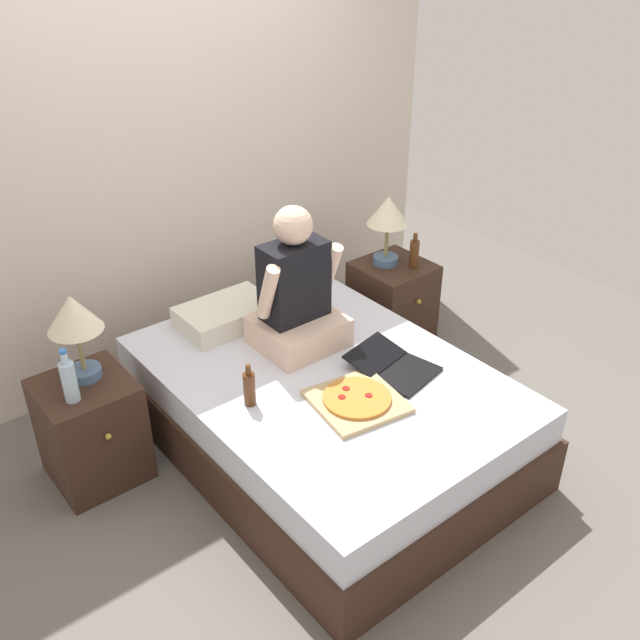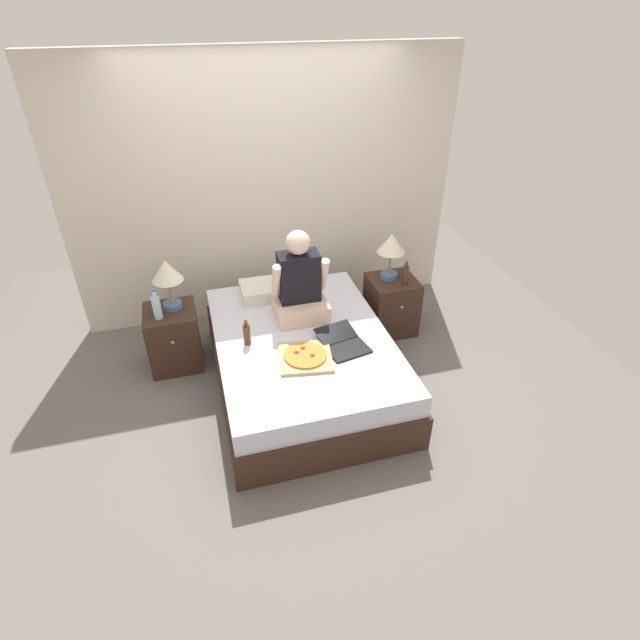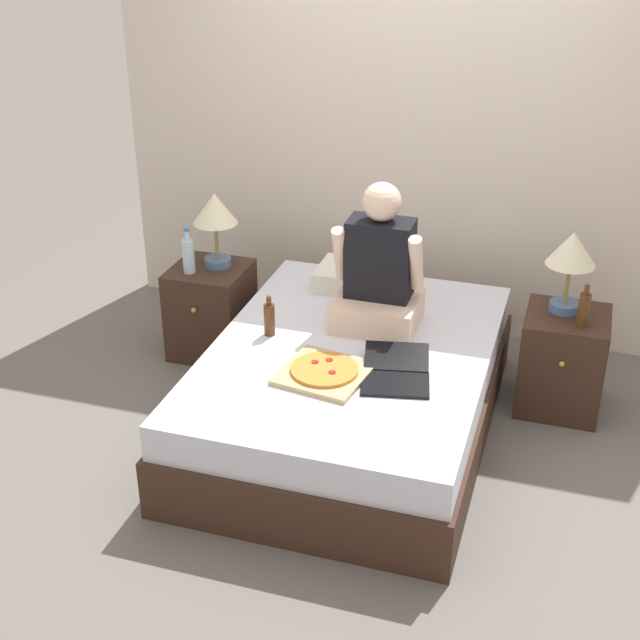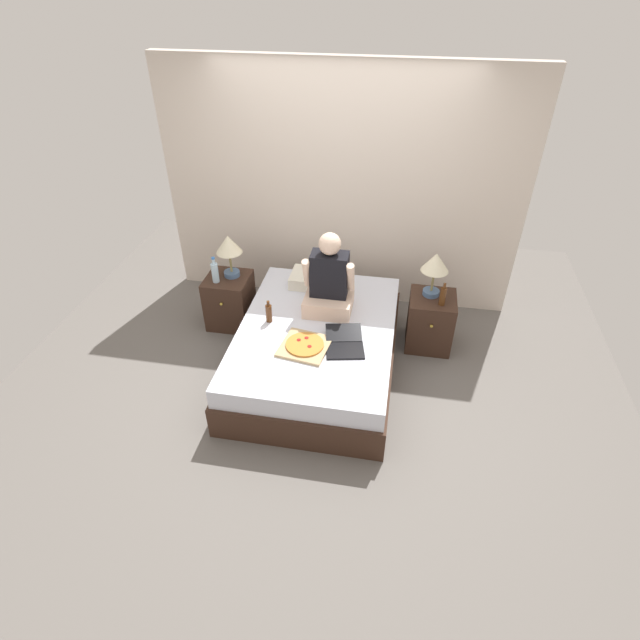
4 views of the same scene
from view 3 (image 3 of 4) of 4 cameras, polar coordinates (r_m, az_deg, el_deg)
ground_plane at (r=4.80m, az=1.90°, el=-6.95°), size 5.71×5.71×0.00m
wall_back at (r=5.48m, az=6.03°, el=11.82°), size 3.71×0.12×2.50m
bed at (r=4.66m, az=1.94°, el=-4.48°), size 1.43×1.99×0.49m
nightstand_left at (r=5.43m, az=-6.98°, el=0.63°), size 0.44×0.47×0.56m
lamp_on_left_nightstand at (r=5.22m, az=-6.73°, el=6.77°), size 0.26×0.26×0.45m
water_bottle at (r=5.23m, az=-8.42°, el=4.16°), size 0.07×0.07×0.28m
nightstand_right at (r=5.02m, az=15.24°, el=-2.56°), size 0.44×0.47×0.56m
lamp_on_right_nightstand at (r=4.81m, az=15.79°, el=4.06°), size 0.26×0.26×0.45m
beer_bottle at (r=4.76m, az=16.54°, el=0.68°), size 0.06×0.06×0.23m
pillow at (r=5.16m, az=2.74°, el=2.68°), size 0.52×0.34×0.12m
person_seated at (r=4.67m, az=3.78°, el=2.95°), size 0.47×0.40×0.78m
laptop at (r=4.28m, az=4.87°, el=-3.52°), size 0.39×0.47×0.07m
pizza_box at (r=4.29m, az=0.29°, el=-3.35°), size 0.46×0.46×0.05m
beer_bottle_on_bed at (r=4.63m, az=-3.26°, el=0.08°), size 0.06×0.06×0.22m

